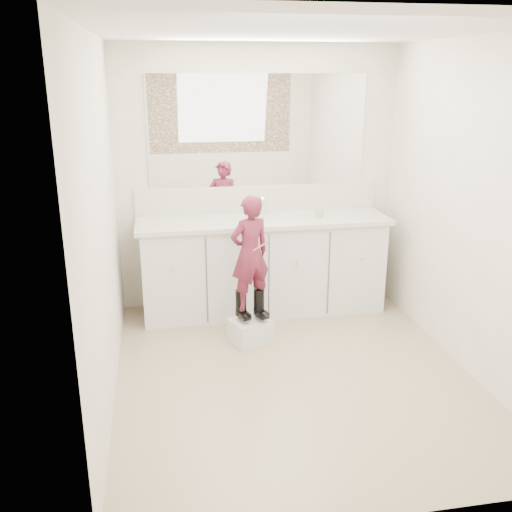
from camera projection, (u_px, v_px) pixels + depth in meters
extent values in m
plane|color=#8F7F5E|center=(293.00, 373.00, 4.28)|extent=(3.00, 3.00, 0.00)
plane|color=white|center=(301.00, 30.00, 3.53)|extent=(3.00, 3.00, 0.00)
plane|color=beige|center=(258.00, 179.00, 5.31)|extent=(2.60, 0.00, 2.60)
plane|color=beige|center=(379.00, 300.00, 2.50)|extent=(2.60, 0.00, 2.60)
plane|color=beige|center=(102.00, 226.00, 3.69)|extent=(0.00, 3.00, 3.00)
plane|color=beige|center=(471.00, 210.00, 4.12)|extent=(0.00, 3.00, 3.00)
cube|color=silver|center=(263.00, 267.00, 5.29)|extent=(2.20, 0.55, 0.85)
cube|color=beige|center=(263.00, 221.00, 5.14)|extent=(2.28, 0.58, 0.04)
cube|color=beige|center=(258.00, 199.00, 5.35)|extent=(2.28, 0.03, 0.25)
cube|color=white|center=(258.00, 131.00, 5.16)|extent=(2.00, 0.02, 1.00)
cube|color=#472819|center=(386.00, 199.00, 2.37)|extent=(2.00, 0.01, 1.20)
cylinder|color=silver|center=(260.00, 209.00, 5.27)|extent=(0.08, 0.08, 0.10)
imported|color=beige|center=(319.00, 213.00, 5.15)|extent=(0.12, 0.12, 0.08)
imported|color=white|center=(251.00, 209.00, 5.06)|extent=(0.11, 0.11, 0.20)
cube|color=silver|center=(250.00, 331.00, 4.74)|extent=(0.38, 0.35, 0.20)
imported|color=#A2314E|center=(250.00, 253.00, 4.56)|extent=(0.40, 0.33, 0.94)
cylinder|color=#CE5078|center=(260.00, 246.00, 4.47)|extent=(0.13, 0.06, 0.06)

